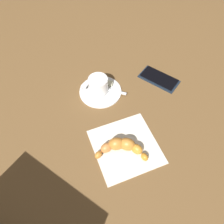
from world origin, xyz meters
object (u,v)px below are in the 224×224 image
Objects in this scene: saucer at (100,91)px; cell_phone at (159,79)px; napkin at (126,146)px; espresso_cup at (98,85)px; croissant at (122,146)px; teaspoon at (102,88)px; sugar_packet at (104,82)px.

cell_phone is (-0.07, -0.20, -0.00)m from saucer.
napkin is 1.19× the size of cell_phone.
croissant is at bearing 163.44° from espresso_cup.
croissant is at bearing 161.52° from saucer.
teaspoon is at bearing 68.84° from cell_phone.
cell_phone is (0.14, -0.26, 0.00)m from napkin.
espresso_cup is 0.03m from teaspoon.
napkin is (-0.21, 0.06, -0.00)m from saucer.
saucer is at bearing 84.15° from sugar_packet.
napkin is at bearing -89.84° from croissant.
napkin is 0.02m from croissant.
cell_phone is at bearing -111.16° from teaspoon.
saucer is 1.62× the size of espresso_cup.
teaspoon reaches higher than sugar_packet.
sugar_packet is 0.25m from croissant.
espresso_cup is at bearing 69.88° from cell_phone.
saucer is 0.03m from espresso_cup.
cell_phone is at bearing -110.12° from espresso_cup.
sugar_packet is at bearing -62.78° from espresso_cup.
sugar_packet is (0.02, -0.03, 0.01)m from saucer.
teaspoon is at bearing -20.56° from croissant.
saucer is 2.22× the size of sugar_packet.
teaspoon is at bearing -16.90° from napkin.
teaspoon is at bearing 94.08° from sugar_packet.
napkin is at bearing 117.40° from sugar_packet.
sugar_packet is 0.50× the size of croissant.
teaspoon reaches higher than saucer.
croissant is (-0.00, 0.02, 0.02)m from napkin.
espresso_cup is at bearing 65.93° from saucer.
saucer is 0.22m from napkin.
espresso_cup is 0.80× the size of teaspoon.
napkin is at bearing 163.10° from teaspoon.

